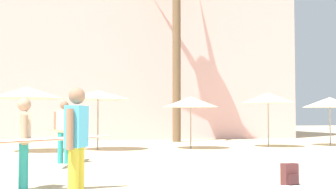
{
  "coord_description": "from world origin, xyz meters",
  "views": [
    {
      "loc": [
        -2.48,
        -5.6,
        1.31
      ],
      "look_at": [
        0.17,
        5.58,
        1.87
      ],
      "focal_mm": 49.87,
      "sensor_mm": 36.0,
      "label": 1
    }
  ],
  "objects_px": {
    "person_near_right": "(23,140)",
    "person_mid_right": "(64,130)",
    "cafe_umbrella_1": "(330,102)",
    "backpack": "(290,175)",
    "cafe_umbrella_4": "(268,98)",
    "cafe_umbrella_5": "(27,93)",
    "cafe_umbrella_0": "(98,95)",
    "cafe_umbrella_6": "(191,102)",
    "beach_towel": "(330,186)",
    "person_mid_left": "(76,142)"
  },
  "relations": [
    {
      "from": "cafe_umbrella_0",
      "to": "person_near_right",
      "type": "bearing_deg",
      "value": -101.96
    },
    {
      "from": "cafe_umbrella_6",
      "to": "person_mid_left",
      "type": "xyz_separation_m",
      "value": [
        -5.17,
        -11.93,
        -1.0
      ]
    },
    {
      "from": "cafe_umbrella_0",
      "to": "person_mid_left",
      "type": "xyz_separation_m",
      "value": [
        -1.31,
        -12.03,
        -1.25
      ]
    },
    {
      "from": "cafe_umbrella_6",
      "to": "person_near_right",
      "type": "xyz_separation_m",
      "value": [
        -6.02,
        -10.15,
        -1.05
      ]
    },
    {
      "from": "person_mid_left",
      "to": "beach_towel",
      "type": "bearing_deg",
      "value": -143.03
    },
    {
      "from": "backpack",
      "to": "person_mid_left",
      "type": "height_order",
      "value": "person_mid_left"
    },
    {
      "from": "cafe_umbrella_6",
      "to": "person_mid_left",
      "type": "bearing_deg",
      "value": -113.41
    },
    {
      "from": "beach_towel",
      "to": "backpack",
      "type": "relative_size",
      "value": 4.02
    },
    {
      "from": "cafe_umbrella_0",
      "to": "backpack",
      "type": "xyz_separation_m",
      "value": [
        2.79,
        -10.62,
        -2.0
      ]
    },
    {
      "from": "cafe_umbrella_1",
      "to": "cafe_umbrella_5",
      "type": "relative_size",
      "value": 0.91
    },
    {
      "from": "cafe_umbrella_6",
      "to": "beach_towel",
      "type": "relative_size",
      "value": 1.38
    },
    {
      "from": "backpack",
      "to": "cafe_umbrella_4",
      "type": "bearing_deg",
      "value": 148.25
    },
    {
      "from": "cafe_umbrella_6",
      "to": "backpack",
      "type": "relative_size",
      "value": 5.55
    },
    {
      "from": "person_near_right",
      "to": "person_mid_left",
      "type": "xyz_separation_m",
      "value": [
        0.86,
        -1.78,
        0.05
      ]
    },
    {
      "from": "cafe_umbrella_0",
      "to": "person_mid_left",
      "type": "distance_m",
      "value": 12.16
    },
    {
      "from": "beach_towel",
      "to": "person_mid_right",
      "type": "distance_m",
      "value": 7.42
    },
    {
      "from": "cafe_umbrella_4",
      "to": "cafe_umbrella_6",
      "type": "relative_size",
      "value": 1.03
    },
    {
      "from": "cafe_umbrella_5",
      "to": "cafe_umbrella_6",
      "type": "height_order",
      "value": "cafe_umbrella_5"
    },
    {
      "from": "cafe_umbrella_0",
      "to": "cafe_umbrella_1",
      "type": "relative_size",
      "value": 1.09
    },
    {
      "from": "cafe_umbrella_0",
      "to": "cafe_umbrella_6",
      "type": "bearing_deg",
      "value": -1.39
    },
    {
      "from": "cafe_umbrella_1",
      "to": "backpack",
      "type": "distance_m",
      "value": 13.7
    },
    {
      "from": "cafe_umbrella_0",
      "to": "cafe_umbrella_4",
      "type": "xyz_separation_m",
      "value": [
        7.52,
        0.23,
        -0.04
      ]
    },
    {
      "from": "cafe_umbrella_1",
      "to": "person_near_right",
      "type": "xyz_separation_m",
      "value": [
        -12.88,
        -10.65,
        -1.1
      ]
    },
    {
      "from": "person_mid_right",
      "to": "person_near_right",
      "type": "bearing_deg",
      "value": 10.13
    },
    {
      "from": "cafe_umbrella_4",
      "to": "cafe_umbrella_6",
      "type": "height_order",
      "value": "cafe_umbrella_4"
    },
    {
      "from": "backpack",
      "to": "person_mid_right",
      "type": "xyz_separation_m",
      "value": [
        -4.18,
        5.23,
        0.75
      ]
    },
    {
      "from": "cafe_umbrella_5",
      "to": "person_near_right",
      "type": "height_order",
      "value": "cafe_umbrella_5"
    },
    {
      "from": "beach_towel",
      "to": "backpack",
      "type": "xyz_separation_m",
      "value": [
        -0.68,
        0.29,
        0.19
      ]
    },
    {
      "from": "cafe_umbrella_6",
      "to": "cafe_umbrella_0",
      "type": "bearing_deg",
      "value": 178.61
    },
    {
      "from": "person_mid_left",
      "to": "cafe_umbrella_4",
      "type": "bearing_deg",
      "value": -101.94
    },
    {
      "from": "cafe_umbrella_0",
      "to": "cafe_umbrella_1",
      "type": "xyz_separation_m",
      "value": [
        10.71,
        0.41,
        -0.2
      ]
    },
    {
      "from": "backpack",
      "to": "person_mid_left",
      "type": "xyz_separation_m",
      "value": [
        -4.1,
        -1.4,
        0.75
      ]
    },
    {
      "from": "cafe_umbrella_1",
      "to": "person_mid_right",
      "type": "xyz_separation_m",
      "value": [
        -12.1,
        -5.8,
        -1.05
      ]
    },
    {
      "from": "cafe_umbrella_6",
      "to": "cafe_umbrella_5",
      "type": "bearing_deg",
      "value": -177.42
    },
    {
      "from": "cafe_umbrella_4",
      "to": "person_mid_left",
      "type": "bearing_deg",
      "value": -125.8
    },
    {
      "from": "cafe_umbrella_1",
      "to": "cafe_umbrella_6",
      "type": "bearing_deg",
      "value": -175.82
    },
    {
      "from": "cafe_umbrella_4",
      "to": "beach_towel",
      "type": "bearing_deg",
      "value": -110.03
    },
    {
      "from": "backpack",
      "to": "person_near_right",
      "type": "height_order",
      "value": "person_near_right"
    },
    {
      "from": "cafe_umbrella_6",
      "to": "beach_towel",
      "type": "bearing_deg",
      "value": -92.06
    },
    {
      "from": "cafe_umbrella_4",
      "to": "person_near_right",
      "type": "relative_size",
      "value": 0.75
    },
    {
      "from": "cafe_umbrella_5",
      "to": "cafe_umbrella_1",
      "type": "bearing_deg",
      "value": 3.39
    },
    {
      "from": "cafe_umbrella_0",
      "to": "person_mid_left",
      "type": "bearing_deg",
      "value": -96.24
    },
    {
      "from": "backpack",
      "to": "person_mid_right",
      "type": "bearing_deg",
      "value": -149.52
    },
    {
      "from": "cafe_umbrella_1",
      "to": "cafe_umbrella_4",
      "type": "relative_size",
      "value": 1.03
    },
    {
      "from": "cafe_umbrella_0",
      "to": "backpack",
      "type": "distance_m",
      "value": 11.16
    },
    {
      "from": "cafe_umbrella_5",
      "to": "backpack",
      "type": "height_order",
      "value": "cafe_umbrella_5"
    },
    {
      "from": "cafe_umbrella_0",
      "to": "backpack",
      "type": "height_order",
      "value": "cafe_umbrella_0"
    },
    {
      "from": "cafe_umbrella_5",
      "to": "cafe_umbrella_0",
      "type": "bearing_deg",
      "value": 8.15
    },
    {
      "from": "person_near_right",
      "to": "person_mid_right",
      "type": "bearing_deg",
      "value": 73.85
    },
    {
      "from": "cafe_umbrella_1",
      "to": "cafe_umbrella_4",
      "type": "height_order",
      "value": "cafe_umbrella_4"
    }
  ]
}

